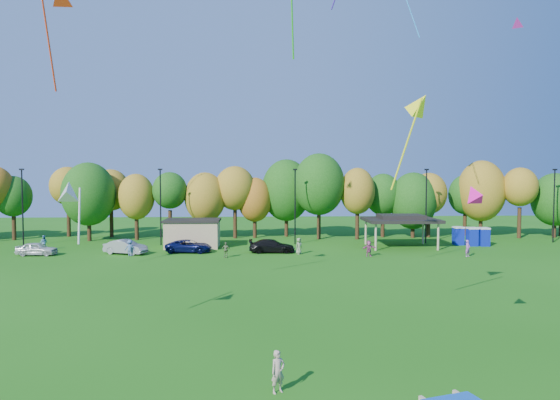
{
  "coord_description": "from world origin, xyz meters",
  "views": [
    {
      "loc": [
        -2.69,
        -19.57,
        8.37
      ],
      "look_at": [
        -1.45,
        6.0,
        7.07
      ],
      "focal_mm": 32.0,
      "sensor_mm": 36.0,
      "label": 1
    }
  ],
  "objects_px": {
    "porta_potties": "(471,236)",
    "car_b": "(126,247)",
    "car_c": "(189,246)",
    "kite_flyer": "(278,372)",
    "car_a": "(37,249)",
    "car_d": "(272,246)"
  },
  "relations": [
    {
      "from": "car_a",
      "to": "car_d",
      "type": "height_order",
      "value": "car_d"
    },
    {
      "from": "car_a",
      "to": "kite_flyer",
      "type": "bearing_deg",
      "value": -143.14
    },
    {
      "from": "porta_potties",
      "to": "car_c",
      "type": "xyz_separation_m",
      "value": [
        -32.67,
        -3.68,
        -0.42
      ]
    },
    {
      "from": "kite_flyer",
      "to": "car_d",
      "type": "bearing_deg",
      "value": 56.92
    },
    {
      "from": "porta_potties",
      "to": "car_b",
      "type": "height_order",
      "value": "porta_potties"
    },
    {
      "from": "car_d",
      "to": "car_b",
      "type": "bearing_deg",
      "value": 92.58
    },
    {
      "from": "kite_flyer",
      "to": "car_c",
      "type": "xyz_separation_m",
      "value": [
        -8.07,
        35.02,
        -0.14
      ]
    },
    {
      "from": "porta_potties",
      "to": "car_a",
      "type": "relative_size",
      "value": 0.92
    },
    {
      "from": "porta_potties",
      "to": "car_b",
      "type": "xyz_separation_m",
      "value": [
        -39.19,
        -4.5,
        -0.34
      ]
    },
    {
      "from": "kite_flyer",
      "to": "car_a",
      "type": "distance_m",
      "value": 41.19
    },
    {
      "from": "car_a",
      "to": "car_b",
      "type": "relative_size",
      "value": 0.89
    },
    {
      "from": "car_a",
      "to": "car_c",
      "type": "bearing_deg",
      "value": -83.48
    },
    {
      "from": "kite_flyer",
      "to": "car_c",
      "type": "bearing_deg",
      "value": 71.33
    },
    {
      "from": "porta_potties",
      "to": "car_b",
      "type": "distance_m",
      "value": 39.45
    },
    {
      "from": "porta_potties",
      "to": "kite_flyer",
      "type": "distance_m",
      "value": 45.86
    },
    {
      "from": "car_a",
      "to": "car_b",
      "type": "height_order",
      "value": "car_b"
    },
    {
      "from": "kite_flyer",
      "to": "car_a",
      "type": "relative_size",
      "value": 0.41
    },
    {
      "from": "porta_potties",
      "to": "car_d",
      "type": "height_order",
      "value": "porta_potties"
    },
    {
      "from": "kite_flyer",
      "to": "car_b",
      "type": "relative_size",
      "value": 0.36
    },
    {
      "from": "car_b",
      "to": "car_c",
      "type": "distance_m",
      "value": 6.57
    },
    {
      "from": "car_c",
      "to": "kite_flyer",
      "type": "bearing_deg",
      "value": -161.47
    },
    {
      "from": "car_a",
      "to": "porta_potties",
      "type": "bearing_deg",
      "value": -82.21
    }
  ]
}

